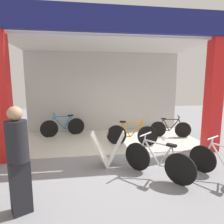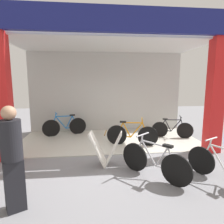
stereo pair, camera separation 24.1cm
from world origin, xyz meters
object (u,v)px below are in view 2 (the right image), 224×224
Objects in this scene: sandwich_board_sign at (105,149)px; bicycle_parked_0 at (154,162)px; pedestrian_1 at (12,158)px; bicycle_inside_1 at (132,135)px; bicycle_parked_1 at (224,167)px; bicycle_inside_2 at (172,129)px; bicycle_inside_0 at (65,126)px.

bicycle_parked_0 is at bearing -37.18° from sandwich_board_sign.
bicycle_inside_1 is at bearing 49.41° from pedestrian_1.
bicycle_parked_1 is 2.65m from sandwich_board_sign.
pedestrian_1 reaches higher than bicycle_inside_2.
pedestrian_1 is at bearing -138.86° from bicycle_inside_2.
pedestrian_1 is (-1.61, -1.58, 0.47)m from sandwich_board_sign.
bicycle_inside_0 is 4.39m from bicycle_parked_0.
pedestrian_1 reaches higher than bicycle_parked_0.
bicycle_inside_2 is (1.68, 0.71, -0.04)m from bicycle_inside_1.
bicycle_inside_1 is 1.83m from bicycle_inside_2.
bicycle_parked_0 is (2.40, -3.68, 0.00)m from bicycle_inside_0.
bicycle_inside_1 is 2.94m from bicycle_parked_1.
bicycle_parked_1 is at bearing 6.42° from pedestrian_1.
pedestrian_1 is at bearing -162.81° from bicycle_parked_0.
bicycle_inside_0 is 4.53m from pedestrian_1.
sandwich_board_sign is (-0.98, -1.45, 0.06)m from bicycle_inside_1.
bicycle_inside_2 is at bearing 85.20° from bicycle_parked_1.
bicycle_parked_1 is 1.63× the size of sandwich_board_sign.
bicycle_inside_1 is at bearing 55.77° from sandwich_board_sign.
bicycle_inside_0 is 3.22m from sandwich_board_sign.
bicycle_inside_2 is at bearing 60.55° from bicycle_parked_0.
bicycle_inside_0 reaches higher than sandwich_board_sign.
pedestrian_1 is at bearing -130.59° from bicycle_inside_1.
bicycle_inside_2 is 5.71m from pedestrian_1.
sandwich_board_sign is 2.31m from pedestrian_1.
pedestrian_1 is (-2.63, -0.81, 0.53)m from bicycle_parked_0.
bicycle_parked_0 is at bearing 17.19° from pedestrian_1.
sandwich_board_sign is at bearing -64.56° from bicycle_inside_0.
sandwich_board_sign is 0.51× the size of pedestrian_1.
bicycle_inside_2 is at bearing 41.14° from pedestrian_1.
bicycle_inside_0 is 1.24× the size of bicycle_parked_0.
pedestrian_1 is at bearing -92.90° from bicycle_inside_0.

